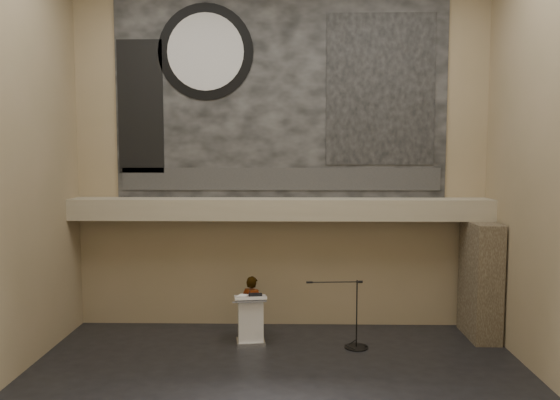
{
  "coord_description": "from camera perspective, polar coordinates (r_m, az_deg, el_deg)",
  "views": [
    {
      "loc": [
        0.25,
        -9.35,
        4.31
      ],
      "look_at": [
        0.0,
        3.2,
        3.2
      ],
      "focal_mm": 35.0,
      "sensor_mm": 36.0,
      "label": 1
    }
  ],
  "objects": [
    {
      "name": "speaker_person",
      "position": [
        12.84,
        -2.94,
        -11.13
      ],
      "size": [
        0.63,
        0.53,
        1.46
      ],
      "primitive_type": "imported",
      "rotation": [
        0.0,
        0.0,
        2.76
      ],
      "color": "silver",
      "rests_on": "floor"
    },
    {
      "name": "soffit",
      "position": [
        13.03,
        0.03,
        -0.94
      ],
      "size": [
        10.0,
        0.8,
        0.5
      ],
      "primitive_type": "cube",
      "color": "gray",
      "rests_on": "wall_back"
    },
    {
      "name": "banner_building_print",
      "position": [
        13.54,
        10.47,
        11.29
      ],
      "size": [
        2.6,
        0.02,
        3.6
      ],
      "primitive_type": "cube",
      "color": "black",
      "rests_on": "banner"
    },
    {
      "name": "sprinkler_right",
      "position": [
        13.11,
        8.37,
        -2.19
      ],
      "size": [
        0.04,
        0.04,
        0.06
      ],
      "primitive_type": "cylinder",
      "color": "#B2893D",
      "rests_on": "soffit"
    },
    {
      "name": "banner_clock_rim",
      "position": [
        13.65,
        -7.78,
        15.09
      ],
      "size": [
        2.3,
        0.02,
        2.3
      ],
      "primitive_type": "cylinder",
      "rotation": [
        1.57,
        0.0,
        0.0
      ],
      "color": "black",
      "rests_on": "banner"
    },
    {
      "name": "banner_clock_face",
      "position": [
        13.63,
        -7.8,
        15.1
      ],
      "size": [
        1.84,
        0.02,
        1.84
      ],
      "primitive_type": "cylinder",
      "rotation": [
        1.57,
        0.0,
        0.0
      ],
      "color": "silver",
      "rests_on": "banner"
    },
    {
      "name": "stone_pier",
      "position": [
        13.58,
        20.21,
        -7.85
      ],
      "size": [
        0.6,
        1.4,
        2.7
      ],
      "primitive_type": "cube",
      "color": "#44392A",
      "rests_on": "floor"
    },
    {
      "name": "binder",
      "position": [
        12.4,
        -2.59,
        -9.87
      ],
      "size": [
        0.33,
        0.27,
        0.04
      ],
      "primitive_type": "cube",
      "rotation": [
        0.0,
        0.0,
        0.1
      ],
      "color": "black",
      "rests_on": "lectern"
    },
    {
      "name": "sprinkler_left",
      "position": [
        13.14,
        -6.97,
        -2.16
      ],
      "size": [
        0.04,
        0.04,
        0.06
      ],
      "primitive_type": "cylinder",
      "color": "#B2893D",
      "rests_on": "soffit"
    },
    {
      "name": "floor",
      "position": [
        10.31,
        -0.37,
        -19.68
      ],
      "size": [
        10.0,
        10.0,
        0.0
      ],
      "primitive_type": "plane",
      "color": "black",
      "rests_on": "ground"
    },
    {
      "name": "banner_brick_print",
      "position": [
        13.82,
        -14.38,
        9.42
      ],
      "size": [
        1.1,
        0.02,
        3.2
      ],
      "primitive_type": "cube",
      "color": "black",
      "rests_on": "banner"
    },
    {
      "name": "mic_stand",
      "position": [
        12.5,
        7.82,
        -14.09
      ],
      "size": [
        1.36,
        0.52,
        1.52
      ],
      "rotation": [
        0.0,
        0.0,
        0.06
      ],
      "color": "black",
      "rests_on": "floor"
    },
    {
      "name": "wall_back",
      "position": [
        13.36,
        0.07,
        4.8
      ],
      "size": [
        10.0,
        0.02,
        8.5
      ],
      "primitive_type": "cube",
      "color": "#8F7E5A",
      "rests_on": "floor"
    },
    {
      "name": "banner_text_strip",
      "position": [
        13.3,
        0.06,
        2.21
      ],
      "size": [
        7.76,
        0.02,
        0.55
      ],
      "primitive_type": "cube",
      "color": "#2B2B2B",
      "rests_on": "banner"
    },
    {
      "name": "wall_front",
      "position": [
        5.36,
        -1.52,
        4.38
      ],
      "size": [
        10.0,
        0.02,
        8.5
      ],
      "primitive_type": "cube",
      "color": "#8F7E5A",
      "rests_on": "floor"
    },
    {
      "name": "lectern",
      "position": [
        12.56,
        -3.1,
        -12.37
      ],
      "size": [
        0.77,
        0.6,
        1.13
      ],
      "rotation": [
        0.0,
        0.0,
        0.15
      ],
      "color": "silver",
      "rests_on": "floor"
    },
    {
      "name": "papers",
      "position": [
        12.41,
        -3.95,
        -9.94
      ],
      "size": [
        0.28,
        0.32,
        0.0
      ],
      "primitive_type": "cube",
      "rotation": [
        0.0,
        0.0,
        -0.31
      ],
      "color": "white",
      "rests_on": "lectern"
    },
    {
      "name": "banner",
      "position": [
        13.4,
        0.07,
        11.01
      ],
      "size": [
        8.0,
        0.05,
        5.0
      ],
      "primitive_type": "cube",
      "color": "black",
      "rests_on": "wall_back"
    }
  ]
}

